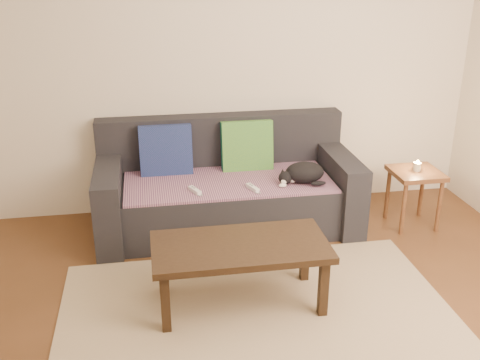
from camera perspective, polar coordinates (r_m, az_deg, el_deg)
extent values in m
plane|color=brown|center=(3.48, 2.62, -15.93)|extent=(4.50, 4.50, 0.00)
cube|color=beige|center=(4.79, -2.25, 11.89)|extent=(4.50, 0.04, 2.60)
cube|color=#232328|center=(4.64, -1.23, -2.56)|extent=(1.70, 0.78, 0.42)
cube|color=#232328|center=(4.86, -1.98, 4.06)|extent=(2.10, 0.18, 0.45)
cube|color=#232328|center=(4.58, -13.09, -2.31)|extent=(0.20, 0.90, 0.60)
cube|color=#232328|center=(4.83, 9.98, -0.76)|extent=(0.20, 0.90, 0.60)
cube|color=#45274A|center=(4.54, -1.22, -0.14)|extent=(1.66, 0.74, 0.02)
cube|color=navy|center=(4.67, -7.54, 2.95)|extent=(0.43, 0.16, 0.44)
cube|color=#0C5140|center=(4.74, 0.71, 3.43)|extent=(0.43, 0.17, 0.44)
ellipsoid|color=black|center=(4.50, 6.59, 0.79)|extent=(0.38, 0.34, 0.16)
sphere|color=black|center=(4.44, 4.62, 0.21)|extent=(0.14, 0.14, 0.11)
sphere|color=white|center=(4.41, 4.46, -0.19)|extent=(0.06, 0.06, 0.05)
ellipsoid|color=black|center=(4.44, 7.96, -0.33)|extent=(0.13, 0.09, 0.04)
cube|color=white|center=(4.31, -4.60, -1.06)|extent=(0.09, 0.15, 0.03)
cube|color=white|center=(4.35, 1.30, -0.81)|extent=(0.08, 0.15, 0.03)
cube|color=brown|center=(4.83, 17.46, 0.68)|extent=(0.39, 0.39, 0.04)
cylinder|color=brown|center=(4.73, 16.26, -2.86)|extent=(0.04, 0.04, 0.45)
cylinder|color=brown|center=(4.87, 19.58, -2.55)|extent=(0.04, 0.04, 0.45)
cylinder|color=brown|center=(4.98, 14.76, -1.39)|extent=(0.04, 0.04, 0.45)
cylinder|color=brown|center=(5.11, 17.96, -1.13)|extent=(0.04, 0.04, 0.45)
cylinder|color=beige|center=(4.81, 17.53, 1.29)|extent=(0.06, 0.06, 0.07)
sphere|color=#FFBF59|center=(4.80, 17.60, 1.79)|extent=(0.02, 0.02, 0.02)
cube|color=tan|center=(3.60, 2.10, -14.41)|extent=(2.50, 1.80, 0.01)
cube|color=black|center=(3.56, 0.03, -6.82)|extent=(1.11, 0.56, 0.04)
cube|color=black|center=(3.46, -7.58, -12.34)|extent=(0.06, 0.06, 0.40)
cube|color=black|center=(3.61, 8.46, -10.82)|extent=(0.06, 0.06, 0.40)
cube|color=black|center=(3.82, -7.88, -8.78)|extent=(0.06, 0.06, 0.40)
cube|color=black|center=(3.95, 6.59, -7.57)|extent=(0.06, 0.06, 0.40)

